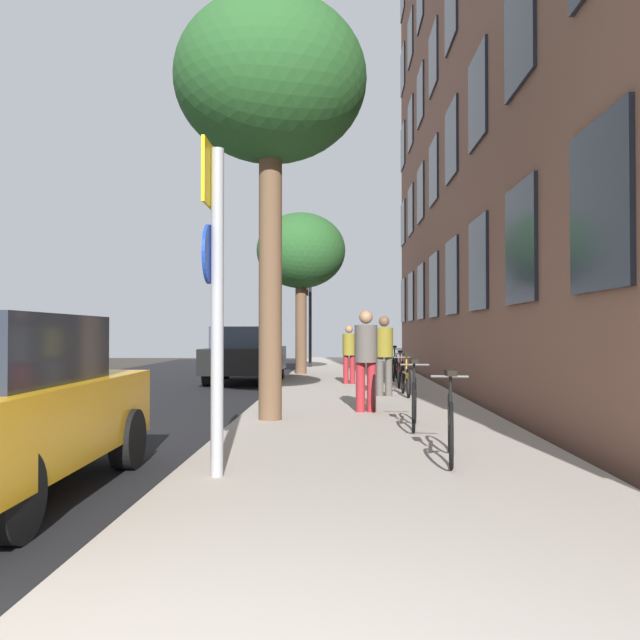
{
  "coord_description": "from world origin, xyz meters",
  "views": [
    {
      "loc": [
        0.61,
        -2.15,
        1.47
      ],
      "look_at": [
        0.24,
        11.24,
        1.72
      ],
      "focal_mm": 37.65,
      "sensor_mm": 36.0,
      "label": 1
    }
  ],
  "objects_px": {
    "bicycle_2": "(374,388)",
    "bicycle_3": "(406,379)",
    "tree_near": "(271,85)",
    "pedestrian_0": "(366,354)",
    "pedestrian_2": "(349,350)",
    "bicycle_0": "(450,425)",
    "traffic_light": "(308,303)",
    "bicycle_4": "(401,372)",
    "pedestrian_1": "(384,350)",
    "car_1": "(246,354)",
    "bicycle_5": "(395,366)",
    "bicycle_1": "(414,401)",
    "sign_post": "(215,281)",
    "tree_far": "(301,252)"
  },
  "relations": [
    {
      "from": "tree_near",
      "to": "car_1",
      "type": "bearing_deg",
      "value": 100.25
    },
    {
      "from": "sign_post",
      "to": "bicycle_0",
      "type": "height_order",
      "value": "sign_post"
    },
    {
      "from": "bicycle_1",
      "to": "bicycle_5",
      "type": "distance_m",
      "value": 9.61
    },
    {
      "from": "pedestrian_1",
      "to": "car_1",
      "type": "bearing_deg",
      "value": 125.15
    },
    {
      "from": "pedestrian_1",
      "to": "bicycle_0",
      "type": "bearing_deg",
      "value": -88.26
    },
    {
      "from": "bicycle_4",
      "to": "pedestrian_1",
      "type": "distance_m",
      "value": 2.62
    },
    {
      "from": "bicycle_2",
      "to": "pedestrian_0",
      "type": "relative_size",
      "value": 1.01
    },
    {
      "from": "traffic_light",
      "to": "car_1",
      "type": "xyz_separation_m",
      "value": [
        -1.49,
        -6.73,
        -1.77
      ]
    },
    {
      "from": "tree_far",
      "to": "car_1",
      "type": "distance_m",
      "value": 4.36
    },
    {
      "from": "sign_post",
      "to": "bicycle_4",
      "type": "bearing_deg",
      "value": 75.46
    },
    {
      "from": "bicycle_0",
      "to": "bicycle_1",
      "type": "distance_m",
      "value": 2.4
    },
    {
      "from": "pedestrian_0",
      "to": "pedestrian_1",
      "type": "relative_size",
      "value": 1.02
    },
    {
      "from": "bicycle_2",
      "to": "tree_near",
      "type": "bearing_deg",
      "value": -137.49
    },
    {
      "from": "bicycle_2",
      "to": "bicycle_0",
      "type": "bearing_deg",
      "value": -83.42
    },
    {
      "from": "tree_far",
      "to": "tree_near",
      "type": "bearing_deg",
      "value": -89.15
    },
    {
      "from": "bicycle_5",
      "to": "traffic_light",
      "type": "bearing_deg",
      "value": 111.8
    },
    {
      "from": "sign_post",
      "to": "bicycle_2",
      "type": "distance_m",
      "value": 6.12
    },
    {
      "from": "tree_far",
      "to": "car_1",
      "type": "xyz_separation_m",
      "value": [
        -1.47,
        -2.48,
        -3.27
      ]
    },
    {
      "from": "bicycle_0",
      "to": "bicycle_3",
      "type": "xyz_separation_m",
      "value": [
        0.25,
        7.2,
        -0.02
      ]
    },
    {
      "from": "bicycle_4",
      "to": "pedestrian_2",
      "type": "height_order",
      "value": "pedestrian_2"
    },
    {
      "from": "pedestrian_2",
      "to": "bicycle_5",
      "type": "bearing_deg",
      "value": 49.18
    },
    {
      "from": "traffic_light",
      "to": "tree_far",
      "type": "distance_m",
      "value": 4.51
    },
    {
      "from": "bicycle_2",
      "to": "bicycle_3",
      "type": "relative_size",
      "value": 1.07
    },
    {
      "from": "tree_near",
      "to": "bicycle_0",
      "type": "height_order",
      "value": "tree_near"
    },
    {
      "from": "tree_near",
      "to": "bicycle_2",
      "type": "height_order",
      "value": "tree_near"
    },
    {
      "from": "tree_far",
      "to": "pedestrian_1",
      "type": "distance_m",
      "value": 8.55
    },
    {
      "from": "bicycle_1",
      "to": "bicycle_3",
      "type": "height_order",
      "value": "bicycle_1"
    },
    {
      "from": "bicycle_1",
      "to": "pedestrian_0",
      "type": "height_order",
      "value": "pedestrian_0"
    },
    {
      "from": "bicycle_5",
      "to": "car_1",
      "type": "height_order",
      "value": "car_1"
    },
    {
      "from": "sign_post",
      "to": "bicycle_5",
      "type": "xyz_separation_m",
      "value": [
        2.78,
        12.86,
        -1.46
      ]
    },
    {
      "from": "bicycle_2",
      "to": "bicycle_3",
      "type": "bearing_deg",
      "value": 71.58
    },
    {
      "from": "traffic_light",
      "to": "bicycle_4",
      "type": "relative_size",
      "value": 2.19
    },
    {
      "from": "pedestrian_1",
      "to": "pedestrian_2",
      "type": "xyz_separation_m",
      "value": [
        -0.69,
        3.34,
        -0.09
      ]
    },
    {
      "from": "bicycle_1",
      "to": "sign_post",
      "type": "bearing_deg",
      "value": -124.52
    },
    {
      "from": "traffic_light",
      "to": "bicycle_0",
      "type": "xyz_separation_m",
      "value": [
        2.4,
        -19.06,
        -2.11
      ]
    },
    {
      "from": "tree_near",
      "to": "pedestrian_0",
      "type": "xyz_separation_m",
      "value": [
        1.53,
        1.03,
        -4.25
      ]
    },
    {
      "from": "bicycle_1",
      "to": "bicycle_3",
      "type": "relative_size",
      "value": 1.03
    },
    {
      "from": "pedestrian_1",
      "to": "bicycle_1",
      "type": "bearing_deg",
      "value": -88.71
    },
    {
      "from": "bicycle_5",
      "to": "pedestrian_0",
      "type": "xyz_separation_m",
      "value": [
        -1.14,
        -7.72,
        0.61
      ]
    },
    {
      "from": "tree_far",
      "to": "bicycle_2",
      "type": "xyz_separation_m",
      "value": [
        1.87,
        -10.01,
        -3.62
      ]
    },
    {
      "from": "bicycle_1",
      "to": "pedestrian_2",
      "type": "height_order",
      "value": "pedestrian_2"
    },
    {
      "from": "traffic_light",
      "to": "bicycle_0",
      "type": "relative_size",
      "value": 2.21
    },
    {
      "from": "bicycle_2",
      "to": "bicycle_3",
      "type": "xyz_separation_m",
      "value": [
        0.8,
        2.4,
        -0.01
      ]
    },
    {
      "from": "tree_near",
      "to": "tree_far",
      "type": "relative_size",
      "value": 1.25
    },
    {
      "from": "bicycle_2",
      "to": "pedestrian_0",
      "type": "xyz_separation_m",
      "value": [
        -0.16,
        -0.52,
        0.62
      ]
    },
    {
      "from": "traffic_light",
      "to": "bicycle_2",
      "type": "distance_m",
      "value": 14.53
    },
    {
      "from": "tree_far",
      "to": "bicycle_0",
      "type": "height_order",
      "value": "tree_far"
    },
    {
      "from": "pedestrian_0",
      "to": "tree_far",
      "type": "bearing_deg",
      "value": 99.17
    },
    {
      "from": "tree_near",
      "to": "sign_post",
      "type": "bearing_deg",
      "value": -91.49
    },
    {
      "from": "pedestrian_2",
      "to": "bicycle_0",
      "type": "bearing_deg",
      "value": -85.04
    }
  ]
}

